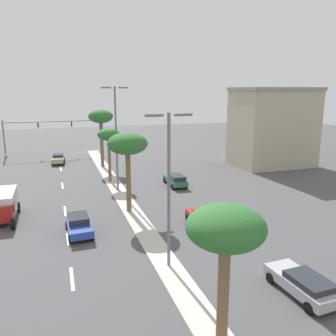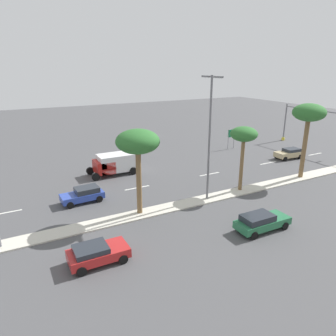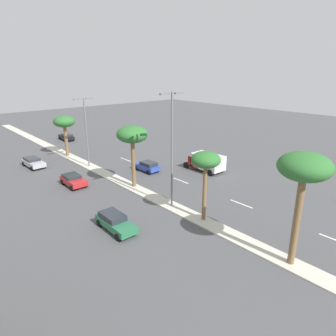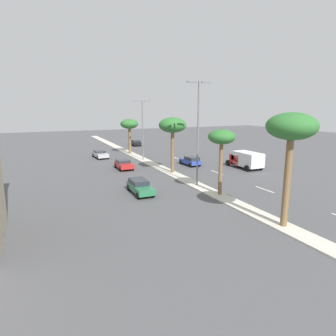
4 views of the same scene
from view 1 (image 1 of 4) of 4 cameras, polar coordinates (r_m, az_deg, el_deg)
name	(u,v)px [view 1 (image 1 of 4)]	position (r m, az deg, el deg)	size (l,w,h in m)	color
ground_plane	(134,215)	(32.09, -5.61, -7.76)	(160.00, 160.00, 0.00)	#4C4C4F
median_curb	(168,267)	(23.18, 0.06, -16.02)	(1.80, 90.77, 0.12)	beige
lane_stripe_mid	(60,157)	(61.72, -17.49, 1.71)	(0.20, 2.80, 0.01)	silver
lane_stripe_far	(61,169)	(52.59, -17.31, -0.12)	(0.20, 2.80, 0.01)	silver
lane_stripe_right	(62,186)	(43.34, -17.05, -2.80)	(0.20, 2.80, 0.01)	silver
lane_stripe_inboard	(65,211)	(34.39, -16.65, -6.82)	(0.20, 2.80, 0.01)	silver
lane_stripe_rear	(68,238)	(28.43, -16.24, -11.00)	(0.20, 2.80, 0.01)	silver
lane_stripe_front	(72,279)	(22.82, -15.60, -17.19)	(0.20, 2.80, 0.01)	silver
traffic_signal_gantry	(31,132)	(64.11, -21.65, 5.52)	(16.99, 0.53, 6.26)	slate
commercial_building	(273,127)	(54.22, 16.90, 6.51)	(11.51, 8.17, 11.60)	tan
palm_tree_leading	(101,118)	(50.98, -11.06, 8.11)	(3.54, 3.54, 8.38)	brown
palm_tree_right	(109,136)	(42.42, -9.80, 5.21)	(2.69, 2.69, 6.60)	brown
palm_tree_outboard	(128,145)	(31.33, -6.71, 3.75)	(3.64, 3.64, 7.39)	brown
palm_tree_inboard	(226,231)	(14.62, 9.50, -10.31)	(3.35, 3.35, 6.53)	brown
street_lamp_outboard	(116,132)	(38.14, -8.58, 5.88)	(2.90, 0.24, 11.49)	slate
street_lamp_front	(169,179)	(21.13, 0.13, -1.91)	(2.90, 0.24, 9.81)	slate
sedan_tan_center	(58,159)	(56.46, -17.69, 1.49)	(2.10, 4.03, 1.41)	tan
sedan_silver_front	(303,283)	(21.59, 21.46, -17.33)	(2.21, 4.54, 1.29)	#B2B2B7
sedan_blue_far	(79,225)	(28.65, -14.54, -9.09)	(2.04, 4.00, 1.42)	#2D47AD
sedan_red_trailing	(204,218)	(29.43, 5.99, -8.21)	(2.04, 3.90, 1.30)	red
sedan_green_right	(175,180)	(41.23, 1.25, -1.94)	(1.92, 4.56, 1.41)	#287047
box_truck	(0,205)	(33.73, -25.99, -5.59)	(2.70, 5.76, 2.43)	#B21E19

